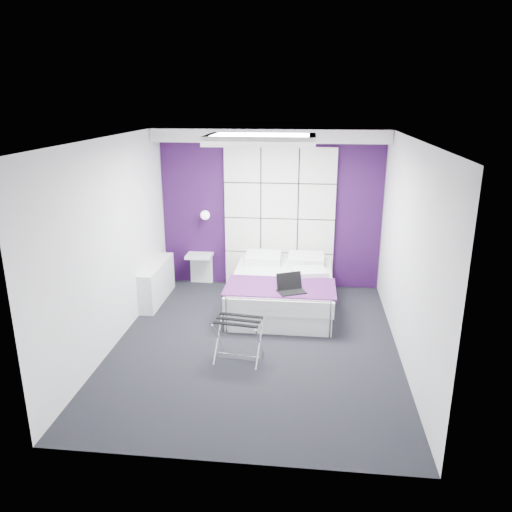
# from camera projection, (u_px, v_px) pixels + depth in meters

# --- Properties ---
(floor) EXTENTS (4.40, 4.40, 0.00)m
(floor) POSITION_uv_depth(u_px,v_px,m) (256.00, 344.00, 6.44)
(floor) COLOR black
(floor) RESTS_ON ground
(ceiling) EXTENTS (4.40, 4.40, 0.00)m
(ceiling) POSITION_uv_depth(u_px,v_px,m) (256.00, 138.00, 5.65)
(ceiling) COLOR white
(ceiling) RESTS_ON wall_back
(wall_back) EXTENTS (3.60, 0.00, 3.60)m
(wall_back) POSITION_uv_depth(u_px,v_px,m) (271.00, 209.00, 8.13)
(wall_back) COLOR silver
(wall_back) RESTS_ON floor
(wall_left) EXTENTS (0.00, 4.40, 4.40)m
(wall_left) POSITION_uv_depth(u_px,v_px,m) (113.00, 244.00, 6.23)
(wall_left) COLOR silver
(wall_left) RESTS_ON floor
(wall_right) EXTENTS (0.00, 4.40, 4.40)m
(wall_right) POSITION_uv_depth(u_px,v_px,m) (408.00, 253.00, 5.85)
(wall_right) COLOR silver
(wall_right) RESTS_ON floor
(accent_wall) EXTENTS (3.58, 0.02, 2.58)m
(accent_wall) POSITION_uv_depth(u_px,v_px,m) (270.00, 210.00, 8.12)
(accent_wall) COLOR #2C0D3A
(accent_wall) RESTS_ON wall_back
(soffit) EXTENTS (3.58, 0.50, 0.20)m
(soffit) POSITION_uv_depth(u_px,v_px,m) (270.00, 135.00, 7.53)
(soffit) COLOR white
(soffit) RESTS_ON wall_back
(headboard) EXTENTS (1.80, 0.08, 2.30)m
(headboard) POSITION_uv_depth(u_px,v_px,m) (279.00, 218.00, 8.09)
(headboard) COLOR silver
(headboard) RESTS_ON wall_back
(skylight) EXTENTS (1.36, 0.86, 0.12)m
(skylight) POSITION_uv_depth(u_px,v_px,m) (261.00, 139.00, 6.23)
(skylight) COLOR white
(skylight) RESTS_ON ceiling
(wall_lamp) EXTENTS (0.15, 0.15, 0.15)m
(wall_lamp) POSITION_uv_depth(u_px,v_px,m) (206.00, 215.00, 8.13)
(wall_lamp) COLOR white
(wall_lamp) RESTS_ON wall_back
(radiator) EXTENTS (0.22, 1.20, 0.60)m
(radiator) POSITION_uv_depth(u_px,v_px,m) (157.00, 282.00, 7.75)
(radiator) COLOR white
(radiator) RESTS_ON floor
(bed) EXTENTS (1.54, 1.85, 0.66)m
(bed) POSITION_uv_depth(u_px,v_px,m) (282.00, 291.00, 7.47)
(bed) COLOR white
(bed) RESTS_ON floor
(nightstand) EXTENTS (0.43, 0.33, 0.05)m
(nightstand) POSITION_uv_depth(u_px,v_px,m) (199.00, 256.00, 8.31)
(nightstand) COLOR white
(nightstand) RESTS_ON wall_back
(luggage_rack) EXTENTS (0.54, 0.40, 0.53)m
(luggage_rack) POSITION_uv_depth(u_px,v_px,m) (239.00, 340.00, 5.99)
(luggage_rack) COLOR silver
(luggage_rack) RESTS_ON floor
(laptop) EXTENTS (0.36, 0.25, 0.26)m
(laptop) POSITION_uv_depth(u_px,v_px,m) (292.00, 287.00, 6.78)
(laptop) COLOR black
(laptop) RESTS_ON bed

